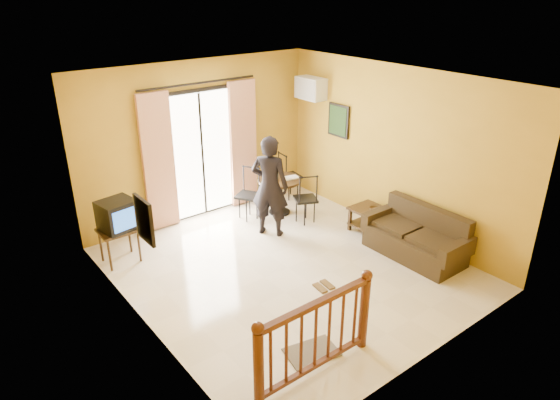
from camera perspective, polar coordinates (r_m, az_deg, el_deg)
ground at (r=7.62m, az=0.90°, el=-7.75°), size 5.00×5.00×0.00m
room_shell at (r=6.88m, az=0.98°, el=4.42°), size 5.00×5.00×5.00m
balcony_door at (r=8.97m, az=-8.88°, el=5.32°), size 2.25×0.14×2.46m
tv_table at (r=7.95m, az=-18.01°, el=-3.66°), size 0.55×0.46×0.55m
television at (r=7.82m, az=-18.07°, el=-1.63°), size 0.57×0.53×0.45m
picture_left at (r=5.74m, az=-15.24°, el=-2.23°), size 0.05×0.42×0.52m
dining_table at (r=9.14m, az=-0.06°, el=1.58°), size 0.81×0.81×0.68m
water_jug at (r=8.98m, az=-0.72°, el=3.17°), size 0.16×0.16×0.29m
serving_tray at (r=9.12m, az=1.25°, el=2.57°), size 0.31×0.23×0.02m
dining_chairs at (r=9.38m, az=0.14°, el=-1.36°), size 1.70×1.54×0.95m
air_conditioner at (r=9.51m, az=3.51°, el=12.63°), size 0.31×0.60×0.40m
botanical_print at (r=9.24m, az=6.70°, el=9.00°), size 0.05×0.50×0.60m
coffee_table at (r=8.55m, az=11.13°, el=-2.27°), size 0.55×0.98×0.43m
bowl at (r=8.53m, az=10.81°, el=-1.05°), size 0.22×0.22×0.06m
sofa at (r=8.11m, az=15.39°, el=-4.22°), size 0.76×1.62×0.78m
standing_person at (r=8.25m, az=-1.18°, el=1.57°), size 0.71×0.76×1.73m
stair_balustrade at (r=5.50m, az=4.10°, el=-14.78°), size 1.63×0.13×1.04m
doormat at (r=6.10m, az=3.64°, el=-16.95°), size 0.67×0.52×0.02m
sandals at (r=7.20m, az=5.02°, el=-9.79°), size 0.27×0.26×0.03m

